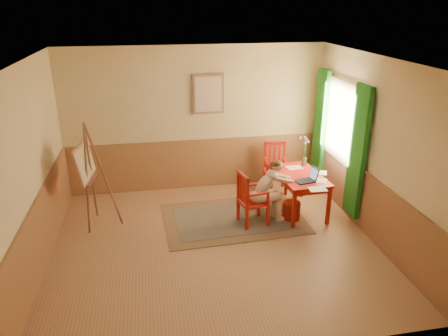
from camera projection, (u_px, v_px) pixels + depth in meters
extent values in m
cube|color=tan|center=(215.00, 245.00, 6.56)|extent=(5.00, 4.50, 0.02)
cube|color=white|center=(213.00, 60.00, 5.51)|extent=(5.00, 4.50, 0.02)
cube|color=#DBBD85|center=(195.00, 120.00, 8.10)|extent=(5.00, 0.02, 2.80)
cube|color=#DBBD85|center=(251.00, 244.00, 3.97)|extent=(5.00, 0.02, 2.80)
cube|color=#DBBD85|center=(29.00, 173.00, 5.62)|extent=(0.02, 4.50, 2.80)
cube|color=#DBBD85|center=(375.00, 150.00, 6.46)|extent=(0.02, 4.50, 2.80)
cube|color=#A66C44|center=(197.00, 164.00, 8.41)|extent=(5.00, 0.04, 1.00)
cube|color=#A66C44|center=(42.00, 231.00, 5.96)|extent=(0.04, 4.50, 1.00)
cube|color=#A66C44|center=(366.00, 203.00, 6.79)|extent=(0.04, 4.50, 1.00)
cube|color=white|center=(342.00, 122.00, 7.40)|extent=(0.02, 1.00, 1.30)
cube|color=#966F51|center=(341.00, 122.00, 7.39)|extent=(0.03, 1.12, 1.42)
cube|color=#248724|center=(357.00, 153.00, 6.79)|extent=(0.08, 0.45, 2.20)
cube|color=#248724|center=(320.00, 126.00, 8.21)|extent=(0.08, 0.45, 2.20)
cube|color=#966F51|center=(208.00, 94.00, 7.91)|extent=(0.60, 0.04, 0.76)
cube|color=beige|center=(208.00, 94.00, 7.89)|extent=(0.50, 0.02, 0.66)
cube|color=#8C7251|center=(233.00, 218.00, 7.32)|extent=(2.46, 1.70, 0.01)
cube|color=#141D30|center=(233.00, 218.00, 7.32)|extent=(2.05, 1.28, 0.01)
cube|color=red|center=(299.00, 175.00, 7.33)|extent=(0.79, 1.24, 0.04)
cube|color=red|center=(299.00, 179.00, 7.35)|extent=(0.68, 1.13, 0.10)
cube|color=red|center=(294.00, 210.00, 6.89)|extent=(0.06, 0.06, 0.68)
cube|color=red|center=(329.00, 206.00, 7.03)|extent=(0.06, 0.06, 0.68)
cube|color=red|center=(271.00, 184.00, 7.89)|extent=(0.06, 0.06, 0.68)
cube|color=red|center=(302.00, 180.00, 8.03)|extent=(0.06, 0.06, 0.68)
cube|color=red|center=(253.00, 202.00, 7.03)|extent=(0.50, 0.48, 0.04)
cube|color=red|center=(247.00, 220.00, 6.89)|extent=(0.05, 0.05, 0.38)
cube|color=red|center=(268.00, 216.00, 7.01)|extent=(0.05, 0.05, 0.38)
cube|color=red|center=(238.00, 211.00, 7.20)|extent=(0.05, 0.05, 0.38)
cube|color=red|center=(259.00, 207.00, 7.33)|extent=(0.05, 0.05, 0.38)
cube|color=red|center=(247.00, 193.00, 6.71)|extent=(0.05, 0.05, 0.51)
cube|color=red|center=(239.00, 184.00, 7.02)|extent=(0.05, 0.05, 0.51)
cube|color=red|center=(243.00, 176.00, 6.78)|extent=(0.12, 0.41, 0.06)
cube|color=red|center=(245.00, 192.00, 6.79)|extent=(0.04, 0.05, 0.42)
cube|color=red|center=(243.00, 190.00, 6.87)|extent=(0.04, 0.05, 0.42)
cube|color=red|center=(241.00, 187.00, 6.95)|extent=(0.04, 0.05, 0.42)
cube|color=red|center=(258.00, 194.00, 6.79)|extent=(0.38, 0.10, 0.03)
cube|color=red|center=(268.00, 198.00, 6.88)|extent=(0.04, 0.04, 0.21)
cube|color=red|center=(249.00, 186.00, 7.10)|extent=(0.38, 0.10, 0.03)
cube|color=red|center=(259.00, 190.00, 7.20)|extent=(0.04, 0.04, 0.21)
cube|color=red|center=(275.00, 172.00, 8.25)|extent=(0.48, 0.50, 0.04)
cube|color=red|center=(264.00, 178.00, 8.51)|extent=(0.05, 0.05, 0.39)
cube|color=red|center=(267.00, 186.00, 8.15)|extent=(0.05, 0.05, 0.39)
cube|color=red|center=(283.00, 178.00, 8.52)|extent=(0.05, 0.05, 0.39)
cube|color=red|center=(286.00, 186.00, 8.16)|extent=(0.05, 0.05, 0.39)
cube|color=red|center=(265.00, 155.00, 8.32)|extent=(0.05, 0.05, 0.53)
cube|color=red|center=(284.00, 154.00, 8.33)|extent=(0.05, 0.05, 0.53)
cube|color=red|center=(275.00, 143.00, 8.24)|extent=(0.42, 0.11, 0.06)
cube|color=red|center=(270.00, 155.00, 8.33)|extent=(0.05, 0.03, 0.43)
cube|color=red|center=(275.00, 155.00, 8.33)|extent=(0.05, 0.03, 0.43)
cube|color=red|center=(279.00, 155.00, 8.34)|extent=(0.05, 0.03, 0.43)
cube|color=red|center=(266.00, 161.00, 8.16)|extent=(0.10, 0.39, 0.03)
cube|color=red|center=(267.00, 169.00, 8.03)|extent=(0.04, 0.04, 0.21)
cube|color=red|center=(285.00, 160.00, 8.17)|extent=(0.10, 0.39, 0.03)
cube|color=red|center=(287.00, 169.00, 8.04)|extent=(0.04, 0.04, 0.21)
ellipsoid|color=beige|center=(257.00, 197.00, 7.01)|extent=(0.30, 0.35, 0.20)
cylinder|color=beige|center=(269.00, 198.00, 7.01)|extent=(0.41, 0.21, 0.14)
cylinder|color=beige|center=(265.00, 194.00, 7.14)|extent=(0.41, 0.21, 0.14)
cylinder|color=beige|center=(278.00, 208.00, 7.15)|extent=(0.12, 0.12, 0.44)
cylinder|color=beige|center=(274.00, 204.00, 7.29)|extent=(0.12, 0.12, 0.44)
cube|color=beige|center=(280.00, 219.00, 7.25)|extent=(0.20, 0.11, 0.06)
cube|color=beige|center=(276.00, 215.00, 7.39)|extent=(0.20, 0.11, 0.06)
ellipsoid|color=beige|center=(264.00, 185.00, 6.98)|extent=(0.46, 0.33, 0.46)
ellipsoid|color=beige|center=(272.00, 175.00, 6.96)|extent=(0.22, 0.29, 0.16)
sphere|color=beige|center=(277.00, 166.00, 6.94)|extent=(0.20, 0.20, 0.18)
ellipsoid|color=#5C2E17|center=(276.00, 163.00, 6.91)|extent=(0.19, 0.20, 0.13)
sphere|color=#5C2E17|center=(273.00, 164.00, 6.89)|extent=(0.11, 0.11, 0.09)
cylinder|color=beige|center=(280.00, 180.00, 6.89)|extent=(0.20, 0.09, 0.13)
cylinder|color=beige|center=(290.00, 182.00, 7.00)|extent=(0.26, 0.16, 0.15)
sphere|color=beige|center=(285.00, 181.00, 6.92)|extent=(0.09, 0.09, 0.08)
sphere|color=beige|center=(295.00, 182.00, 7.08)|extent=(0.08, 0.08, 0.06)
cylinder|color=beige|center=(273.00, 174.00, 7.12)|extent=(0.21, 0.13, 0.13)
cylinder|color=beige|center=(283.00, 177.00, 7.19)|extent=(0.26, 0.08, 0.15)
sphere|color=beige|center=(277.00, 175.00, 7.16)|extent=(0.09, 0.09, 0.08)
sphere|color=beige|center=(290.00, 179.00, 7.22)|extent=(0.08, 0.08, 0.06)
cube|color=#1E2338|center=(305.00, 181.00, 7.03)|extent=(0.34, 0.28, 0.02)
cube|color=#2D3342|center=(305.00, 181.00, 7.03)|extent=(0.30, 0.22, 0.00)
cube|color=#1E2338|center=(314.00, 173.00, 7.05)|extent=(0.11, 0.23, 0.21)
cube|color=#99BFF2|center=(314.00, 174.00, 7.05)|extent=(0.08, 0.19, 0.17)
cube|color=white|center=(318.00, 189.00, 6.74)|extent=(0.30, 0.22, 0.00)
cube|color=white|center=(318.00, 172.00, 7.40)|extent=(0.34, 0.30, 0.00)
cube|color=white|center=(294.00, 167.00, 7.62)|extent=(0.30, 0.23, 0.00)
cube|color=white|center=(318.00, 180.00, 7.07)|extent=(0.35, 0.32, 0.00)
cylinder|color=#3F724C|center=(304.00, 161.00, 7.70)|extent=(0.11, 0.11, 0.14)
cylinder|color=#3F7233|center=(302.00, 149.00, 7.64)|extent=(0.10, 0.09, 0.38)
sphere|color=#728CD8|center=(300.00, 138.00, 7.60)|extent=(0.08, 0.08, 0.06)
cylinder|color=#3F7233|center=(306.00, 149.00, 7.57)|extent=(0.02, 0.09, 0.40)
sphere|color=pink|center=(307.00, 140.00, 7.46)|extent=(0.05, 0.05, 0.04)
cylinder|color=#3F7233|center=(305.00, 151.00, 7.65)|extent=(0.01, 0.04, 0.29)
sphere|color=pink|center=(305.00, 143.00, 7.61)|extent=(0.06, 0.06, 0.05)
cylinder|color=#3F7233|center=(306.00, 150.00, 7.56)|extent=(0.02, 0.13, 0.37)
sphere|color=#728CD8|center=(308.00, 142.00, 7.44)|extent=(0.07, 0.07, 0.05)
cylinder|color=#3F7233|center=(305.00, 150.00, 7.67)|extent=(0.05, 0.10, 0.33)
sphere|color=pink|center=(306.00, 140.00, 7.65)|extent=(0.06, 0.06, 0.05)
cylinder|color=#3F7233|center=(305.00, 150.00, 7.65)|extent=(0.03, 0.06, 0.33)
sphere|color=pink|center=(306.00, 141.00, 7.61)|extent=(0.06, 0.06, 0.04)
cylinder|color=#3F7233|center=(305.00, 148.00, 7.66)|extent=(0.03, 0.11, 0.38)
sphere|color=#728CD8|center=(305.00, 137.00, 7.64)|extent=(0.06, 0.06, 0.04)
cylinder|color=#AB2013|center=(291.00, 211.00, 7.25)|extent=(0.36, 0.36, 0.32)
cylinder|color=brown|center=(87.00, 179.00, 6.69)|extent=(0.13, 0.32, 1.79)
cylinder|color=brown|center=(91.00, 172.00, 6.96)|extent=(0.05, 0.33, 1.79)
cylinder|color=brown|center=(104.00, 175.00, 6.84)|extent=(0.47, 0.10, 1.79)
cylinder|color=brown|center=(88.00, 180.00, 6.85)|extent=(0.09, 0.50, 0.03)
cube|color=brown|center=(92.00, 180.00, 6.85)|extent=(0.13, 0.54, 0.03)
cube|color=#966F51|center=(84.00, 162.00, 6.73)|extent=(0.24, 0.80, 0.59)
cube|color=beige|center=(85.00, 162.00, 6.73)|extent=(0.19, 0.72, 0.51)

